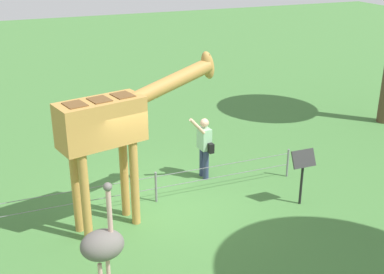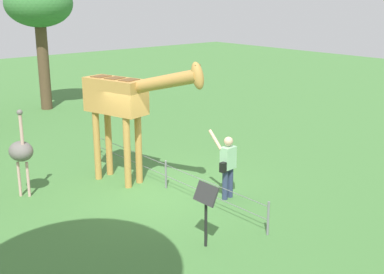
% 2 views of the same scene
% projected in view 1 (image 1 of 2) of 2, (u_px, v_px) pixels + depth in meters
% --- Properties ---
extents(ground_plane, '(60.00, 60.00, 0.00)m').
position_uv_depth(ground_plane, '(160.00, 206.00, 11.31)').
color(ground_plane, '#427538').
extents(giraffe, '(3.67, 1.35, 3.45)m').
position_uv_depth(giraffe, '(115.00, 125.00, 9.86)').
color(giraffe, '#BC8942').
rests_on(giraffe, ground_plane).
extents(visitor, '(0.62, 0.58, 1.72)m').
position_uv_depth(visitor, '(204.00, 145.00, 12.35)').
color(visitor, navy).
rests_on(visitor, ground_plane).
extents(ostrich, '(0.70, 0.56, 2.25)m').
position_uv_depth(ostrich, '(103.00, 245.00, 7.84)').
color(ostrich, '#CC9E93').
rests_on(ostrich, ground_plane).
extents(info_sign, '(0.56, 0.21, 1.32)m').
position_uv_depth(info_sign, '(303.00, 166.00, 11.08)').
color(info_sign, black).
rests_on(info_sign, ground_plane).
extents(wire_fence, '(7.05, 0.05, 0.75)m').
position_uv_depth(wire_fence, '(156.00, 186.00, 11.37)').
color(wire_fence, slate).
rests_on(wire_fence, ground_plane).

